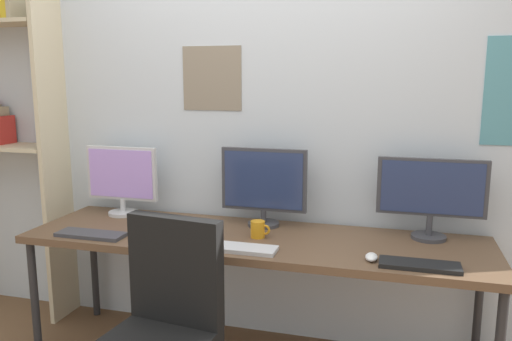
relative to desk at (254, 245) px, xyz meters
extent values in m
cube|color=silver|center=(0.00, 0.42, 0.61)|extent=(4.87, 0.10, 2.60)
cube|color=gray|center=(-0.36, 0.37, 0.88)|extent=(0.37, 0.01, 0.38)
cube|color=brown|center=(0.00, 0.00, 0.03)|extent=(2.47, 0.68, 0.04)
cylinder|color=#262628|center=(-1.18, -0.29, -0.34)|extent=(0.04, 0.04, 0.70)
cylinder|color=#262628|center=(-1.18, 0.29, -0.34)|extent=(0.04, 0.04, 0.70)
cylinder|color=#262628|center=(1.18, 0.29, -0.34)|extent=(0.04, 0.04, 0.70)
cube|color=beige|center=(-1.38, 0.23, 0.34)|extent=(0.03, 0.28, 2.06)
cube|color=beige|center=(-1.78, 0.23, 0.44)|extent=(0.76, 0.28, 0.02)
cube|color=red|center=(-1.78, 0.24, 0.54)|extent=(0.03, 0.22, 0.18)
cube|color=#287F3D|center=(-1.68, 0.23, 1.35)|extent=(0.05, 0.22, 0.24)
cube|color=orange|center=(-1.64, 0.23, 1.34)|extent=(0.03, 0.22, 0.21)
cube|color=gold|center=(-1.59, 0.23, 1.35)|extent=(0.04, 0.22, 0.23)
cube|color=black|center=(-0.19, -0.58, 0.06)|extent=(0.45, 0.12, 0.48)
cylinder|color=silver|center=(-0.90, 0.21, 0.06)|extent=(0.18, 0.18, 0.02)
cylinder|color=silver|center=(-0.90, 0.21, 0.11)|extent=(0.03, 0.03, 0.08)
cube|color=silver|center=(-0.90, 0.21, 0.31)|extent=(0.46, 0.03, 0.33)
cube|color=#B28CE5|center=(-0.90, 0.20, 0.31)|extent=(0.42, 0.01, 0.29)
cylinder|color=#38383D|center=(0.00, 0.21, 0.06)|extent=(0.18, 0.18, 0.02)
cylinder|color=#38383D|center=(0.00, 0.21, 0.10)|extent=(0.03, 0.03, 0.07)
cube|color=#38383D|center=(0.00, 0.21, 0.32)|extent=(0.49, 0.03, 0.36)
cube|color=navy|center=(0.00, 0.20, 0.32)|extent=(0.45, 0.01, 0.32)
cylinder|color=#38383D|center=(0.90, 0.21, 0.06)|extent=(0.18, 0.18, 0.02)
cylinder|color=#38383D|center=(0.90, 0.21, 0.12)|extent=(0.03, 0.03, 0.11)
cube|color=#38383D|center=(0.90, 0.21, 0.32)|extent=(0.55, 0.03, 0.30)
cube|color=navy|center=(0.90, 0.20, 0.32)|extent=(0.51, 0.01, 0.27)
cube|color=#38383D|center=(-0.84, -0.23, 0.06)|extent=(0.37, 0.13, 0.02)
cube|color=silver|center=(0.00, -0.23, 0.06)|extent=(0.36, 0.13, 0.02)
cube|color=black|center=(0.84, -0.23, 0.06)|extent=(0.36, 0.13, 0.02)
ellipsoid|color=silver|center=(0.63, -0.20, 0.06)|extent=(0.06, 0.10, 0.03)
cylinder|color=orange|center=(0.03, -0.01, 0.09)|extent=(0.08, 0.08, 0.09)
torus|color=orange|center=(0.07, -0.01, 0.09)|extent=(0.06, 0.01, 0.06)
camera|label=1|loc=(0.71, -2.51, 0.89)|focal=35.72mm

